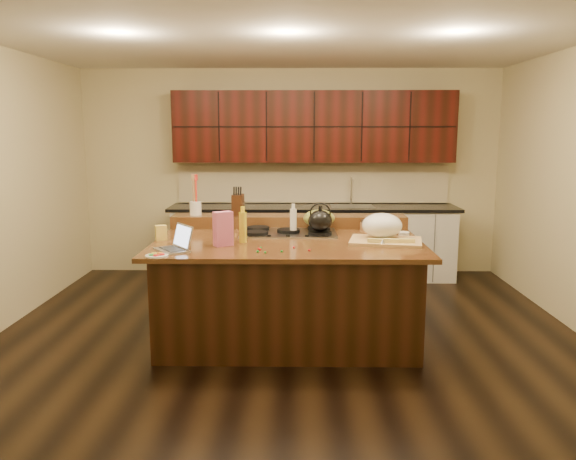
{
  "coord_description": "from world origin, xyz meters",
  "views": [
    {
      "loc": [
        0.07,
        -5.02,
        1.89
      ],
      "look_at": [
        0.0,
        0.05,
        1.0
      ],
      "focal_mm": 35.0,
      "sensor_mm": 36.0,
      "label": 1
    }
  ],
  "objects": [
    {
      "name": "cooktop",
      "position": [
        0.0,
        0.3,
        0.94
      ],
      "size": [
        0.92,
        0.52,
        0.05
      ],
      "color": "gray",
      "rests_on": "island"
    },
    {
      "name": "gumdrop_5",
      "position": [
        -0.17,
        -0.59,
        0.93
      ],
      "size": [
        0.02,
        0.02,
        0.02
      ],
      "primitive_type": "ellipsoid",
      "color": "#198C26",
      "rests_on": "island"
    },
    {
      "name": "strainer_bowl",
      "position": [
        0.82,
        0.43,
        0.97
      ],
      "size": [
        0.26,
        0.26,
        0.09
      ],
      "primitive_type": "cylinder",
      "rotation": [
        0.0,
        0.0,
        -0.1
      ],
      "color": "#996B3F",
      "rests_on": "island"
    },
    {
      "name": "gumdrop_3",
      "position": [
        -0.04,
        -0.55,
        0.93
      ],
      "size": [
        0.02,
        0.02,
        0.02
      ],
      "primitive_type": "ellipsoid",
      "color": "#198C26",
      "rests_on": "island"
    },
    {
      "name": "laptop",
      "position": [
        -0.92,
        -0.47,
        0.98
      ],
      "size": [
        0.37,
        0.38,
        0.21
      ],
      "rotation": [
        0.0,
        0.0,
        -0.95
      ],
      "color": "#B7B7BC",
      "rests_on": "island"
    },
    {
      "name": "gumdrop_8",
      "position": [
        -0.24,
        -0.45,
        0.93
      ],
      "size": [
        0.02,
        0.02,
        0.02
      ],
      "primitive_type": "ellipsoid",
      "color": "red",
      "rests_on": "island"
    },
    {
      "name": "room",
      "position": [
        0.0,
        0.0,
        1.35
      ],
      "size": [
        5.52,
        5.02,
        2.72
      ],
      "color": "black",
      "rests_on": "ground"
    },
    {
      "name": "utensil_crock",
      "position": [
        -0.96,
        0.7,
        1.11
      ],
      "size": [
        0.14,
        0.14,
        0.14
      ],
      "primitive_type": "cylinder",
      "rotation": [
        0.0,
        0.0,
        0.18
      ],
      "color": "white",
      "rests_on": "back_ledge"
    },
    {
      "name": "gumdrop_2",
      "position": [
        0.06,
        -0.39,
        0.93
      ],
      "size": [
        0.02,
        0.02,
        0.02
      ],
      "primitive_type": "ellipsoid",
      "color": "red",
      "rests_on": "island"
    },
    {
      "name": "knife_block",
      "position": [
        -0.52,
        0.7,
        1.15
      ],
      "size": [
        0.12,
        0.18,
        0.21
      ],
      "primitive_type": "cube",
      "rotation": [
        0.0,
        0.0,
        -0.06
      ],
      "color": "black",
      "rests_on": "back_ledge"
    },
    {
      "name": "ramekin_c",
      "position": [
        1.09,
        0.16,
        0.94
      ],
      "size": [
        0.11,
        0.11,
        0.04
      ],
      "primitive_type": "cylinder",
      "rotation": [
        0.0,
        0.0,
        0.16
      ],
      "color": "white",
      "rests_on": "island"
    },
    {
      "name": "gumdrop_4",
      "position": [
        -0.22,
        -0.48,
        0.93
      ],
      "size": [
        0.02,
        0.02,
        0.02
      ],
      "primitive_type": "ellipsoid",
      "color": "red",
      "rests_on": "island"
    },
    {
      "name": "oil_bottle",
      "position": [
        -0.4,
        -0.13,
        1.06
      ],
      "size": [
        0.08,
        0.08,
        0.27
      ],
      "primitive_type": "cylinder",
      "rotation": [
        0.0,
        0.0,
        -0.22
      ],
      "color": "gold",
      "rests_on": "island"
    },
    {
      "name": "ramekin_a",
      "position": [
        0.85,
        -0.16,
        0.94
      ],
      "size": [
        0.13,
        0.13,
        0.04
      ],
      "primitive_type": "cylinder",
      "rotation": [
        0.0,
        0.0,
        0.33
      ],
      "color": "white",
      "rests_on": "island"
    },
    {
      "name": "gumdrop_1",
      "position": [
        -0.24,
        -0.56,
        0.93
      ],
      "size": [
        0.02,
        0.02,
        0.02
      ],
      "primitive_type": "ellipsoid",
      "color": "#198C26",
      "rests_on": "island"
    },
    {
      "name": "gumdrop_0",
      "position": [
        0.18,
        -0.51,
        0.93
      ],
      "size": [
        0.02,
        0.02,
        0.02
      ],
      "primitive_type": "ellipsoid",
      "color": "red",
      "rests_on": "island"
    },
    {
      "name": "wooden_tray",
      "position": [
        0.85,
        -0.06,
        1.03
      ],
      "size": [
        0.69,
        0.56,
        0.25
      ],
      "rotation": [
        0.0,
        0.0,
        -0.19
      ],
      "color": "tan",
      "rests_on": "island"
    },
    {
      "name": "green_bowl",
      "position": [
        0.3,
        0.43,
        1.05
      ],
      "size": [
        0.41,
        0.41,
        0.17
      ],
      "primitive_type": "ellipsoid",
      "rotation": [
        0.0,
        0.0,
        -0.4
      ],
      "color": "olive",
      "rests_on": "cooktop"
    },
    {
      "name": "back_counter",
      "position": [
        0.3,
        2.23,
        0.98
      ],
      "size": [
        3.7,
        0.66,
        2.4
      ],
      "color": "silver",
      "rests_on": "ground"
    },
    {
      "name": "ramekin_b",
      "position": [
        0.9,
        0.05,
        0.94
      ],
      "size": [
        0.1,
        0.1,
        0.04
      ],
      "primitive_type": "cylinder",
      "rotation": [
        0.0,
        0.0,
        -0.03
      ],
      "color": "white",
      "rests_on": "island"
    },
    {
      "name": "candy_plate",
      "position": [
        -1.03,
        -0.71,
        0.93
      ],
      "size": [
        0.23,
        0.23,
        0.01
      ],
      "primitive_type": "cylinder",
      "rotation": [
        0.0,
        0.0,
        -0.31
      ],
      "color": "white",
      "rests_on": "island"
    },
    {
      "name": "back_ledge",
      "position": [
        0.0,
        0.7,
        0.98
      ],
      "size": [
        2.4,
        0.3,
        0.12
      ],
      "primitive_type": "cube",
      "color": "black",
      "rests_on": "island"
    },
    {
      "name": "package_box",
      "position": [
        -1.15,
        -0.04,
        0.99
      ],
      "size": [
        0.12,
        0.1,
        0.14
      ],
      "primitive_type": "cube",
      "rotation": [
        0.0,
        0.0,
        0.43
      ],
      "color": "#F0D455",
      "rests_on": "island"
    },
    {
      "name": "vinegar_bottle",
      "position": [
        0.05,
        0.24,
        1.04
      ],
      "size": [
        0.07,
        0.07,
        0.25
      ],
      "primitive_type": "cylinder",
      "rotation": [
        0.0,
        0.0,
        -0.02
      ],
      "color": "silver",
      "rests_on": "island"
    },
    {
      "name": "pink_bag",
      "position": [
        -0.55,
        -0.29,
        1.07
      ],
      "size": [
        0.18,
        0.16,
        0.3
      ],
      "primitive_type": "cube",
      "rotation": [
        0.0,
        0.0,
        0.57
      ],
      "color": "#CA5F85",
      "rests_on": "island"
    },
    {
      "name": "island",
      "position": [
        0.0,
        0.0,
        0.46
      ],
      "size": [
        2.4,
        1.6,
        0.92
      ],
      "color": "black",
      "rests_on": "ground"
    },
    {
      "name": "kettle",
      "position": [
        0.3,
        0.17,
        1.07
      ],
      "size": [
        0.29,
        0.29,
        0.2
      ],
      "primitive_type": "ellipsoid",
      "rotation": [
        0.0,
        0.0,
        -0.34
      ],
      "color": "black",
      "rests_on": "cooktop"
    },
    {
      "name": "gumdrop_6",
      "position": [
        -0.17,
        -0.59,
        0.93
      ],
      "size": [
        0.02,
        0.02,
        0.02
      ],
      "primitive_type": "ellipsoid",
      "color": "red",
      "rests_on": "island"
    },
    {
      "name": "kitchen_timer",
      "position": [
        0.82,
        -0.3,
        0.96
      ],
      "size": [
        0.08,
        0.08,
        0.07
      ],
      "primitive_type": "cone",
      "rotation": [
        0.0,
        0.0,
        0.03
      ],
      "color": "silver",
      "rests_on": "island"
    },
    {
      "name": "gumdrop_7",
      "position": [
        -0.22,
        -0.42,
        0.93
      ],
      "size": [
        0.02,
        0.02,
        0.02
      ],
      "primitive_type": "ellipsoid",
      "color": "#198C26",
      "rests_on": "island"
    }
  ]
}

